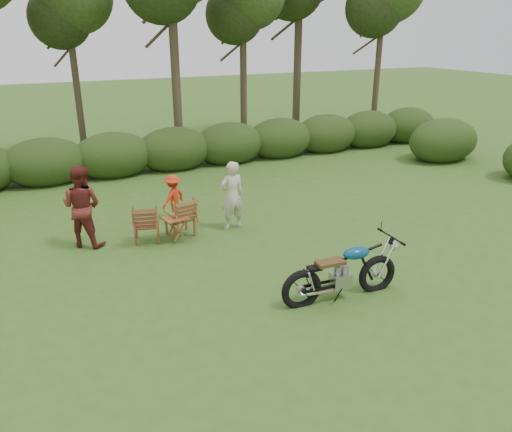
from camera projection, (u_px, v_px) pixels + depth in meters
name	position (u px, v px, depth m)	size (l,w,h in m)	color
ground	(315.00, 284.00, 9.29)	(80.00, 80.00, 0.00)	#34531B
tree_line	(176.00, 48.00, 16.36)	(22.52, 11.62, 8.14)	#3D3021
motorcycle	(339.00, 297.00, 8.83)	(2.13, 0.81, 1.21)	#0D6EB0
lawn_chair_right	(181.00, 235.00, 11.46)	(0.64, 0.64, 0.92)	brown
lawn_chair_left	(148.00, 241.00, 11.14)	(0.61, 0.61, 0.88)	#5B2A16
side_table	(176.00, 229.00, 11.06)	(0.54, 0.45, 0.56)	brown
cup	(176.00, 215.00, 11.00)	(0.11, 0.11, 0.09)	beige
adult_a	(233.00, 228.00, 11.88)	(0.59, 0.39, 1.62)	beige
adult_b	(87.00, 245.00, 10.96)	(0.87, 0.68, 1.80)	maroon
child	(174.00, 218.00, 12.46)	(0.72, 0.42, 1.12)	red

